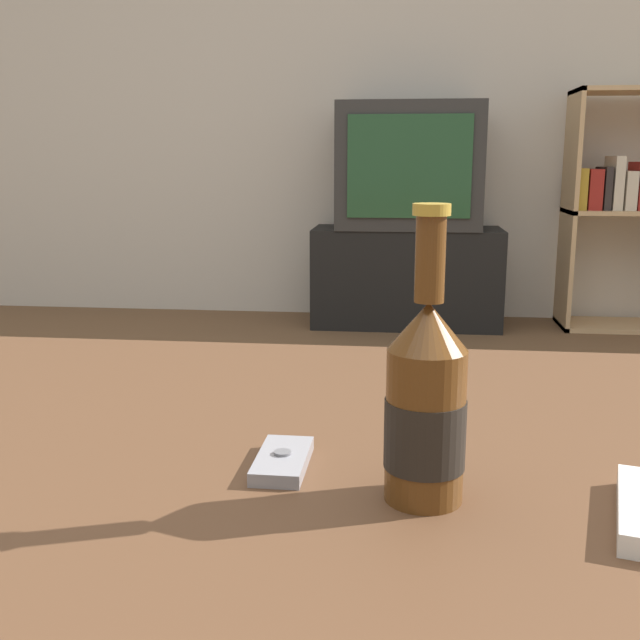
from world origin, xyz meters
TOP-DOWN VIEW (x-y plane):
  - back_wall at (0.00, 3.02)m, footprint 8.00×0.05m
  - coffee_table at (0.00, 0.00)m, footprint 1.38×0.89m
  - tv_stand at (0.20, 2.77)m, footprint 0.88×0.37m
  - television at (0.20, 2.76)m, footprint 0.65×0.40m
  - bookshelf at (1.17, 2.81)m, footprint 0.53×0.30m
  - beer_bottle at (0.21, -0.12)m, footprint 0.07×0.07m
  - cell_phone at (0.07, -0.06)m, footprint 0.05×0.10m

SIDE VIEW (x-z plane):
  - tv_stand at x=0.20m, z-range 0.00..0.46m
  - coffee_table at x=0.00m, z-range 0.18..0.65m
  - cell_phone at x=0.07m, z-range 0.47..0.48m
  - beer_bottle at x=0.21m, z-range 0.43..0.69m
  - bookshelf at x=1.17m, z-range 0.03..1.12m
  - television at x=0.20m, z-range 0.46..1.03m
  - back_wall at x=0.00m, z-range 0.00..2.60m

